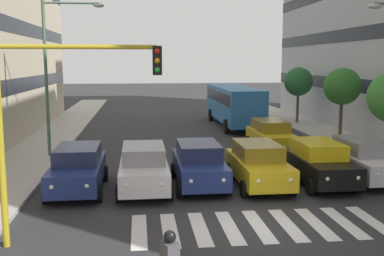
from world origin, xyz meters
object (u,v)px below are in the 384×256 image
object	(u,v)px
street_tree_2	(342,87)
street_tree_3	(298,82)
car_5	(78,168)
bus_behind_traffic	(233,102)
car_2	(258,164)
car_0	(363,159)
car_row2_0	(271,135)
traffic_light_gantry	(47,109)
car_3	(199,164)
street_lamp_right	(55,62)
car_1	(319,162)
car_4	(144,167)

from	to	relation	value
street_tree_2	street_tree_3	bearing A→B (deg)	-90.38
car_5	street_tree_3	distance (m)	22.70
car_5	street_tree_3	bearing A→B (deg)	-130.90
bus_behind_traffic	street_tree_3	world-z (taller)	street_tree_3
car_2	car_0	bearing A→B (deg)	-175.64
car_row2_0	traffic_light_gantry	xyz separation A→B (m)	(9.57, 11.84, 2.81)
car_5	street_tree_2	world-z (taller)	street_tree_2
car_0	car_2	bearing A→B (deg)	4.36
car_2	car_3	xyz separation A→B (m)	(2.34, -0.28, 0.00)
car_5	car_row2_0	xyz separation A→B (m)	(-9.56, -6.70, 0.00)
car_5	traffic_light_gantry	xyz separation A→B (m)	(0.01, 5.15, 2.81)
car_3	traffic_light_gantry	xyz separation A→B (m)	(4.70, 5.34, 2.81)
street_lamp_right	car_5	bearing A→B (deg)	105.89
bus_behind_traffic	street_tree_3	bearing A→B (deg)	-175.82
car_2	street_tree_2	size ratio (longest dim) A/B	1.01
car_3	car_2	bearing A→B (deg)	173.16
car_0	car_1	world-z (taller)	same
car_0	car_5	world-z (taller)	same
street_tree_2	car_4	bearing A→B (deg)	37.44
car_1	street_tree_2	bearing A→B (deg)	-119.19
car_0	car_4	distance (m)	9.12
car_row2_0	car_4	bearing A→B (deg)	44.06
car_4	street_tree_2	size ratio (longest dim) A/B	1.01
street_tree_3	car_4	bearing A→B (deg)	54.48
car_4	car_row2_0	xyz separation A→B (m)	(-7.06, -6.83, 0.00)
car_row2_0	bus_behind_traffic	bearing A→B (deg)	-89.85
car_4	car_0	bearing A→B (deg)	-177.50
car_row2_0	street_tree_2	world-z (taller)	street_tree_2
traffic_light_gantry	car_row2_0	bearing A→B (deg)	-128.95
car_0	traffic_light_gantry	xyz separation A→B (m)	(11.63, 5.41, 2.81)
car_row2_0	street_lamp_right	xyz separation A→B (m)	(11.33, 0.47, 3.99)
car_2	street_lamp_right	xyz separation A→B (m)	(8.79, -6.31, 3.99)
bus_behind_traffic	street_tree_2	distance (m)	9.21
car_3	car_5	size ratio (longest dim) A/B	1.00
street_tree_2	street_lamp_right	bearing A→B (deg)	10.31
car_5	car_3	bearing A→B (deg)	-177.64
car_0	street_tree_3	size ratio (longest dim) A/B	1.03
car_2	car_3	distance (m)	2.35
car_1	car_4	size ratio (longest dim) A/B	1.00
car_3	car_5	xyz separation A→B (m)	(4.69, 0.19, 0.00)
car_5	street_lamp_right	size ratio (longest dim) A/B	0.57
car_row2_0	street_lamp_right	bearing A→B (deg)	2.39
car_4	car_5	distance (m)	2.51
street_lamp_right	traffic_light_gantry	bearing A→B (deg)	98.79
car_2	car_5	world-z (taller)	same
car_0	car_4	world-z (taller)	same
car_4	street_tree_3	bearing A→B (deg)	-125.52
street_lamp_right	bus_behind_traffic	bearing A→B (deg)	-137.26
car_4	car_1	bearing A→B (deg)	-179.43
bus_behind_traffic	car_2	bearing A→B (deg)	81.48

